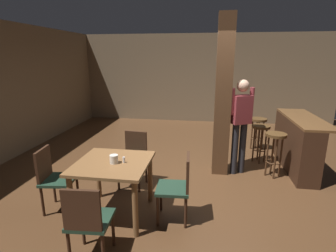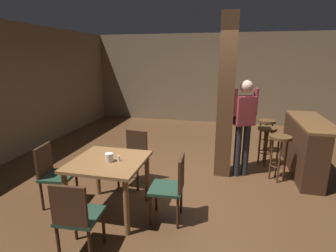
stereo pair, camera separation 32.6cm
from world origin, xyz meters
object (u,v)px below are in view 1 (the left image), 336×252
(salt_shaker, at_px, (124,160))
(standing_person, at_px, (241,120))
(chair_south, at_px, (88,219))
(bar_stool_far, at_px, (258,126))
(bar_stool_near, at_px, (275,144))
(dining_table, at_px, (113,171))
(bar_stool_mid, at_px, (260,135))
(napkin_cup, at_px, (114,159))
(chair_east, at_px, (179,185))
(chair_north, at_px, (134,156))
(bar_counter, at_px, (296,143))
(chair_west, at_px, (53,176))

(salt_shaker, relative_size, standing_person, 0.05)
(chair_south, bearing_deg, bar_stool_far, 59.21)
(bar_stool_near, bearing_deg, dining_table, -146.75)
(chair_south, xyz_separation_m, bar_stool_near, (2.36, 2.44, 0.10))
(salt_shaker, relative_size, bar_stool_mid, 0.10)
(napkin_cup, bearing_deg, chair_east, 3.63)
(chair_north, bearing_deg, bar_counter, 21.44)
(chair_south, relative_size, bar_stool_near, 1.11)
(salt_shaker, bearing_deg, dining_table, 178.08)
(chair_north, distance_m, bar_counter, 3.07)
(chair_south, height_order, napkin_cup, chair_south)
(chair_north, height_order, bar_stool_mid, chair_north)
(chair_south, relative_size, standing_person, 0.52)
(chair_north, relative_size, bar_counter, 0.51)
(chair_east, height_order, chair_west, same)
(chair_west, height_order, napkin_cup, chair_west)
(napkin_cup, height_order, standing_person, standing_person)
(dining_table, height_order, chair_east, chair_east)
(salt_shaker, xyz_separation_m, bar_counter, (2.73, 2.02, -0.30))
(chair_west, height_order, bar_stool_near, chair_west)
(salt_shaker, relative_size, bar_stool_far, 0.11)
(chair_east, relative_size, bar_stool_far, 1.21)
(dining_table, xyz_separation_m, chair_east, (0.87, 0.01, -0.13))
(bar_stool_near, distance_m, bar_stool_far, 1.44)
(bar_stool_near, height_order, bar_stool_mid, bar_stool_near)
(bar_stool_mid, bearing_deg, napkin_cup, -134.47)
(dining_table, relative_size, bar_stool_near, 1.18)
(chair_south, xyz_separation_m, bar_stool_mid, (2.23, 3.10, 0.07))
(chair_south, xyz_separation_m, chair_north, (-0.02, 1.76, 0.00))
(chair_south, height_order, chair_west, same)
(bar_stool_near, bearing_deg, chair_south, -133.97)
(standing_person, relative_size, bar_stool_far, 2.34)
(bar_counter, height_order, bar_stool_mid, bar_counter)
(salt_shaker, bearing_deg, chair_east, 1.27)
(chair_east, relative_size, bar_stool_mid, 1.16)
(chair_east, xyz_separation_m, chair_west, (-1.74, -0.02, 0.00))
(chair_east, distance_m, standing_person, 1.92)
(chair_south, relative_size, chair_north, 1.00)
(napkin_cup, height_order, bar_stool_far, napkin_cup)
(chair_west, bearing_deg, bar_counter, 28.28)
(chair_south, height_order, chair_north, same)
(chair_north, xyz_separation_m, bar_counter, (2.86, 1.12, 0.01))
(napkin_cup, xyz_separation_m, bar_stool_mid, (2.23, 2.27, -0.25))
(dining_table, bearing_deg, salt_shaker, -1.92)
(dining_table, height_order, chair_south, chair_south)
(chair_east, distance_m, bar_stool_far, 3.35)
(napkin_cup, bearing_deg, chair_north, 90.82)
(chair_west, height_order, standing_person, standing_person)
(bar_stool_near, bearing_deg, bar_stool_far, 91.71)
(standing_person, relative_size, bar_stool_mid, 2.24)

